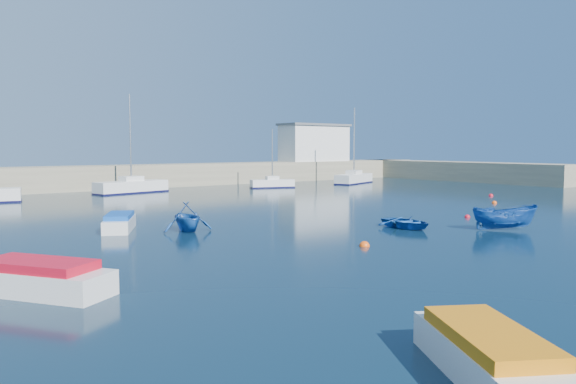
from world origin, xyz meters
TOP-DOWN VIEW (x-y plane):
  - ground at (0.00, 0.00)m, footprint 220.00×220.00m
  - back_wall at (0.00, 46.00)m, footprint 96.00×4.50m
  - right_arm at (44.00, 32.00)m, footprint 4.50×32.00m
  - harbor_office at (30.00, 46.00)m, footprint 10.00×4.00m
  - sailboat_6 at (0.18, 39.27)m, footprint 7.83×3.59m
  - sailboat_7 at (15.66, 36.35)m, footprint 5.15×2.88m
  - sailboat_8 at (28.42, 36.26)m, footprint 7.52×4.56m
  - motorboat_0 at (-17.26, 3.44)m, footprint 4.12×5.02m
  - motorboat_1 at (-10.16, 15.17)m, footprint 3.06×4.11m
  - motorboat_3 at (-11.68, -9.07)m, footprint 3.61×4.64m
  - dinghy_center at (3.24, 5.92)m, footprint 2.46×3.36m
  - dinghy_left at (-7.31, 12.55)m, footprint 3.21×3.55m
  - dinghy_right at (7.11, 2.10)m, footprint 3.78×3.31m
  - buoy_0 at (-2.86, 3.22)m, footprint 0.50×0.50m
  - buoy_1 at (10.34, 6.80)m, footprint 0.38×0.38m
  - buoy_2 at (20.15, 11.04)m, footprint 0.41×0.41m
  - buoy_3 at (-7.63, 21.72)m, footprint 0.50×0.50m
  - buoy_4 at (26.03, 15.14)m, footprint 0.44×0.44m

SIDE VIEW (x-z plane):
  - ground at x=0.00m, z-range 0.00..0.00m
  - buoy_0 at x=-2.86m, z-range -0.25..0.25m
  - buoy_1 at x=10.34m, z-range -0.19..0.19m
  - buoy_2 at x=20.15m, z-range -0.21..0.21m
  - buoy_3 at x=-7.63m, z-range -0.25..0.25m
  - buoy_4 at x=26.03m, z-range -0.22..0.22m
  - dinghy_center at x=3.24m, z-range 0.00..0.68m
  - motorboat_1 at x=-10.16m, z-range -0.03..0.93m
  - motorboat_3 at x=-11.68m, z-range -0.03..1.01m
  - motorboat_0 at x=-17.26m, z-range -0.03..1.06m
  - sailboat_7 at x=15.66m, z-range -2.79..3.86m
  - sailboat_8 at x=28.42m, z-range -4.12..5.45m
  - sailboat_6 at x=0.18m, z-range -4.28..5.63m
  - dinghy_right at x=7.11m, z-range 0.00..1.42m
  - dinghy_left at x=-7.31m, z-range 0.00..1.64m
  - back_wall at x=0.00m, z-range 0.00..2.60m
  - right_arm at x=44.00m, z-range 0.00..2.60m
  - harbor_office at x=30.00m, z-range 2.60..7.60m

